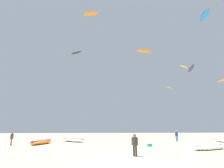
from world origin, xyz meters
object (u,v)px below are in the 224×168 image
kite_aloft_2 (222,80)px  kite_aloft_7 (144,51)px  kite_aloft_4 (204,15)px  kite_aloft_6 (91,14)px  person_left (12,138)px  kite_aloft_0 (76,53)px  cooler_box (150,145)px  kite_aloft_5 (169,87)px  person_midground (177,135)px  person_foreground (135,143)px  kite_aloft_1 (191,68)px  kite_grounded_mid (41,142)px  kite_aloft_3 (184,67)px  kite_grounded_far (73,140)px  kite_grounded_near (209,147)px

kite_aloft_2 → kite_aloft_7: (-8.35, 18.91, 13.77)m
kite_aloft_4 → kite_aloft_6: kite_aloft_6 is taller
person_left → kite_aloft_0: bearing=50.3°
cooler_box → kite_aloft_5: size_ratio=0.22×
person_midground → kite_aloft_5: bearing=6.8°
person_foreground → person_left: bearing=89.2°
kite_aloft_0 → kite_aloft_7: kite_aloft_7 is taller
kite_aloft_4 → kite_aloft_7: 21.30m
kite_aloft_1 → kite_grounded_mid: bearing=-177.3°
person_midground → kite_aloft_5: kite_aloft_5 is taller
kite_aloft_4 → cooler_box: bearing=-160.4°
kite_aloft_0 → kite_aloft_3: size_ratio=1.41×
cooler_box → kite_aloft_7: bearing=74.6°
kite_grounded_mid → kite_aloft_5: (27.84, 21.19, 12.94)m
person_midground → kite_aloft_2: size_ratio=0.72×
cooler_box → kite_aloft_4: 25.50m
kite_aloft_5 → kite_aloft_6: kite_aloft_6 is taller
person_foreground → kite_aloft_0: (-9.45, 32.18, 21.78)m
kite_aloft_5 → kite_aloft_7: kite_aloft_7 is taller
person_left → person_midground: bearing=-17.3°
cooler_box → kite_aloft_5: kite_aloft_5 is taller
kite_aloft_7 → cooler_box: bearing=-105.4°
person_foreground → kite_aloft_1: bearing=-11.5°
kite_aloft_2 → kite_aloft_6: bearing=163.4°
person_midground → kite_aloft_3: bearing=-28.7°
kite_grounded_mid → kite_aloft_3: 28.66m
person_left → kite_aloft_2: kite_aloft_2 is taller
person_midground → kite_aloft_4: (5.80, -2.83, 20.91)m
kite_grounded_far → kite_aloft_6: bearing=70.8°
kite_grounded_near → kite_aloft_2: kite_aloft_2 is taller
kite_grounded_mid → kite_aloft_0: bearing=86.6°
kite_grounded_mid → kite_aloft_7: kite_aloft_7 is taller
kite_grounded_near → kite_aloft_0: (-18.03, 28.53, 22.53)m
kite_grounded_mid → kite_aloft_4: kite_aloft_4 is taller
kite_aloft_2 → kite_grounded_far: bearing=176.2°
kite_grounded_far → kite_aloft_7: kite_aloft_7 is taller
kite_grounded_far → person_left: bearing=-144.9°
person_left → kite_grounded_mid: size_ratio=0.33×
kite_aloft_1 → kite_aloft_4: (3.23, -0.67, 9.98)m
person_midground → kite_grounded_far: person_midground is taller
kite_aloft_3 → kite_aloft_7: kite_aloft_7 is taller
cooler_box → person_foreground: bearing=-114.8°
kite_aloft_7 → kite_aloft_1: bearing=-82.9°
person_midground → kite_aloft_0: 34.18m
kite_aloft_5 → kite_aloft_6: (-22.20, -12.23, 13.92)m
cooler_box → kite_aloft_0: bearing=117.0°
person_left → kite_aloft_2: 33.97m
kite_grounded_far → kite_aloft_4: kite_aloft_4 is taller
cooler_box → kite_aloft_6: 31.07m
kite_aloft_5 → kite_aloft_1: bearing=-102.8°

